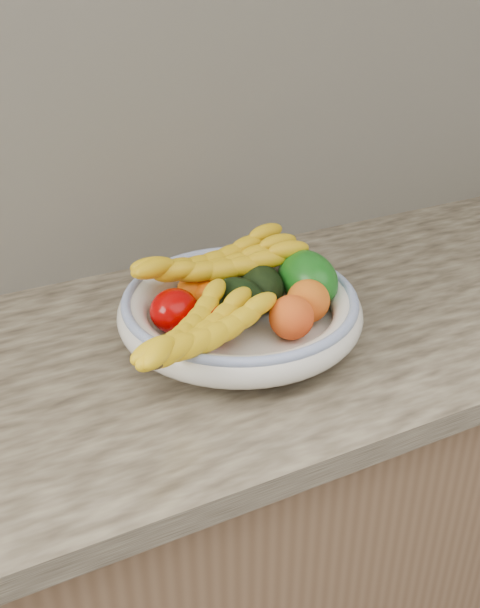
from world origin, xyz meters
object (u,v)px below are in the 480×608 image
Objects in this scene: banana_bunch_back at (218,268)px; banana_bunch_front at (200,336)px; fruit_bowl at (240,310)px; green_mango at (308,278)px.

banana_bunch_front is (-0.11, -0.17, -0.01)m from banana_bunch_back.
green_mango reaches higher than fruit_bowl.
banana_bunch_back is (-0.13, 0.08, 0.01)m from green_mango.
green_mango is at bearing -31.98° from banana_bunch_back.
green_mango is 0.25m from banana_bunch_front.
fruit_bowl is 0.09m from banana_bunch_back.
green_mango is (0.13, 0.00, 0.03)m from fruit_bowl.
banana_bunch_front is (-0.23, -0.10, 0.01)m from green_mango.
fruit_bowl is 3.10× the size of green_mango.
banana_bunch_back reaches higher than banana_bunch_front.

